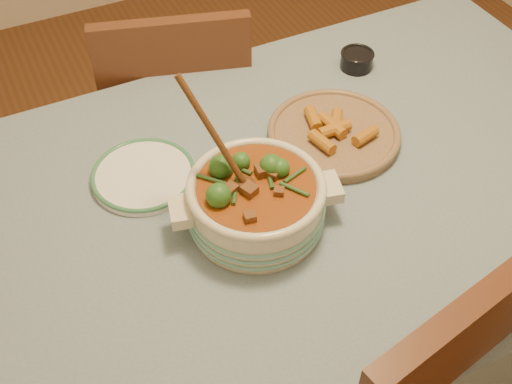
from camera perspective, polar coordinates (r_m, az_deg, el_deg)
floor at (r=2.08m, az=3.58°, el=-13.73°), size 4.50×4.50×0.00m
dining_table at (r=1.54m, az=4.70°, el=-1.44°), size 1.68×1.08×0.76m
stew_casserole at (r=1.33m, az=-0.01°, el=-0.62°), size 0.37×0.34×0.34m
white_plate at (r=1.49m, az=-9.96°, el=1.49°), size 0.26×0.26×0.02m
condiment_bowl at (r=1.81m, az=8.96°, el=11.60°), size 0.10×0.10×0.05m
fried_plate at (r=1.57m, az=6.95°, el=5.35°), size 0.38×0.38×0.05m
chair_far at (r=2.04m, az=-6.90°, el=7.03°), size 0.53×0.53×0.91m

